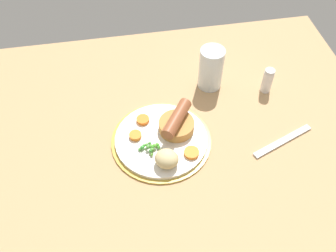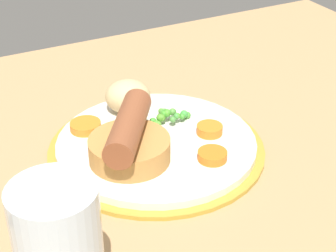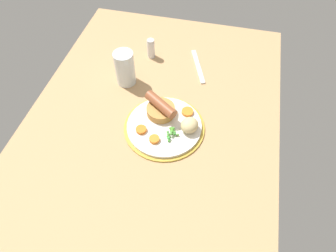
{
  "view_description": "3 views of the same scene",
  "coord_description": "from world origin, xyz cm",
  "px_view_note": "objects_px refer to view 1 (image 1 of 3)",
  "views": [
    {
      "loc": [
        11.82,
        61.0,
        78.94
      ],
      "look_at": [
        1.63,
        3.5,
        7.28
      ],
      "focal_mm": 40.0,
      "sensor_mm": 36.0,
      "label": 1
    },
    {
      "loc": [
        -20.44,
        -44.68,
        39.51
      ],
      "look_at": [
        4.17,
        2.88,
        7.18
      ],
      "focal_mm": 60.0,
      "sensor_mm": 36.0,
      "label": 2
    },
    {
      "loc": [
        58.18,
        18.77,
        78.0
      ],
      "look_at": [
        5.53,
        6.37,
        6.8
      ],
      "focal_mm": 32.0,
      "sensor_mm": 36.0,
      "label": 3
    }
  ],
  "objects_px": {
    "dinner_plate": "(161,140)",
    "carrot_slice_1": "(192,153)",
    "drinking_glass": "(211,68)",
    "salt_shaker": "(267,80)",
    "potato_chunk_0": "(167,159)",
    "carrot_slice_3": "(135,136)",
    "fork": "(283,141)",
    "carrot_slice_0": "(143,120)",
    "pea_pile": "(151,147)",
    "sausage_pudding": "(177,123)"
  },
  "relations": [
    {
      "from": "dinner_plate",
      "to": "carrot_slice_1",
      "type": "height_order",
      "value": "carrot_slice_1"
    },
    {
      "from": "drinking_glass",
      "to": "salt_shaker",
      "type": "distance_m",
      "value": 0.16
    },
    {
      "from": "potato_chunk_0",
      "to": "drinking_glass",
      "type": "distance_m",
      "value": 0.31
    },
    {
      "from": "carrot_slice_1",
      "to": "drinking_glass",
      "type": "xyz_separation_m",
      "value": [
        -0.1,
        -0.24,
        0.04
      ]
    },
    {
      "from": "carrot_slice_3",
      "to": "salt_shaker",
      "type": "relative_size",
      "value": 0.41
    },
    {
      "from": "potato_chunk_0",
      "to": "salt_shaker",
      "type": "relative_size",
      "value": 0.75
    },
    {
      "from": "drinking_glass",
      "to": "salt_shaker",
      "type": "bearing_deg",
      "value": 161.83
    },
    {
      "from": "carrot_slice_3",
      "to": "salt_shaker",
      "type": "bearing_deg",
      "value": -163.48
    },
    {
      "from": "fork",
      "to": "carrot_slice_3",
      "type": "bearing_deg",
      "value": -31.94
    },
    {
      "from": "carrot_slice_1",
      "to": "dinner_plate",
      "type": "bearing_deg",
      "value": -43.13
    },
    {
      "from": "dinner_plate",
      "to": "carrot_slice_0",
      "type": "relative_size",
      "value": 7.71
    },
    {
      "from": "dinner_plate",
      "to": "carrot_slice_1",
      "type": "bearing_deg",
      "value": 136.87
    },
    {
      "from": "dinner_plate",
      "to": "drinking_glass",
      "type": "bearing_deg",
      "value": -133.54
    },
    {
      "from": "drinking_glass",
      "to": "dinner_plate",
      "type": "bearing_deg",
      "value": 46.46
    },
    {
      "from": "pea_pile",
      "to": "dinner_plate",
      "type": "bearing_deg",
      "value": -135.89
    },
    {
      "from": "pea_pile",
      "to": "potato_chunk_0",
      "type": "relative_size",
      "value": 0.96
    },
    {
      "from": "carrot_slice_3",
      "to": "pea_pile",
      "type": "bearing_deg",
      "value": 125.99
    },
    {
      "from": "carrot_slice_0",
      "to": "fork",
      "type": "bearing_deg",
      "value": 160.86
    },
    {
      "from": "dinner_plate",
      "to": "sausage_pudding",
      "type": "xyz_separation_m",
      "value": [
        -0.04,
        -0.02,
        0.03
      ]
    },
    {
      "from": "sausage_pudding",
      "to": "fork",
      "type": "bearing_deg",
      "value": -71.9
    },
    {
      "from": "carrot_slice_3",
      "to": "salt_shaker",
      "type": "height_order",
      "value": "salt_shaker"
    },
    {
      "from": "sausage_pudding",
      "to": "carrot_slice_1",
      "type": "bearing_deg",
      "value": -130.93
    },
    {
      "from": "potato_chunk_0",
      "to": "sausage_pudding",
      "type": "bearing_deg",
      "value": -113.07
    },
    {
      "from": "carrot_slice_0",
      "to": "carrot_slice_1",
      "type": "relative_size",
      "value": 0.88
    },
    {
      "from": "drinking_glass",
      "to": "pea_pile",
      "type": "bearing_deg",
      "value": 46.11
    },
    {
      "from": "sausage_pudding",
      "to": "carrot_slice_3",
      "type": "xyz_separation_m",
      "value": [
        0.11,
        0.01,
        -0.02
      ]
    },
    {
      "from": "salt_shaker",
      "to": "sausage_pudding",
      "type": "bearing_deg",
      "value": 21.14
    },
    {
      "from": "potato_chunk_0",
      "to": "carrot_slice_0",
      "type": "height_order",
      "value": "potato_chunk_0"
    },
    {
      "from": "pea_pile",
      "to": "drinking_glass",
      "type": "height_order",
      "value": "drinking_glass"
    },
    {
      "from": "pea_pile",
      "to": "fork",
      "type": "relative_size",
      "value": 0.3
    },
    {
      "from": "carrot_slice_0",
      "to": "pea_pile",
      "type": "bearing_deg",
      "value": 94.37
    },
    {
      "from": "pea_pile",
      "to": "carrot_slice_0",
      "type": "bearing_deg",
      "value": -85.63
    },
    {
      "from": "dinner_plate",
      "to": "salt_shaker",
      "type": "height_order",
      "value": "salt_shaker"
    },
    {
      "from": "sausage_pudding",
      "to": "drinking_glass",
      "type": "distance_m",
      "value": 0.2
    },
    {
      "from": "carrot_slice_3",
      "to": "potato_chunk_0",
      "type": "bearing_deg",
      "value": 124.27
    },
    {
      "from": "pea_pile",
      "to": "carrot_slice_1",
      "type": "xyz_separation_m",
      "value": [
        -0.09,
        0.03,
        -0.01
      ]
    },
    {
      "from": "dinner_plate",
      "to": "carrot_slice_3",
      "type": "bearing_deg",
      "value": -13.5
    },
    {
      "from": "dinner_plate",
      "to": "salt_shaker",
      "type": "bearing_deg",
      "value": -158.1
    },
    {
      "from": "potato_chunk_0",
      "to": "carrot_slice_0",
      "type": "bearing_deg",
      "value": -74.86
    },
    {
      "from": "sausage_pudding",
      "to": "carrot_slice_1",
      "type": "relative_size",
      "value": 3.04
    },
    {
      "from": "pea_pile",
      "to": "potato_chunk_0",
      "type": "distance_m",
      "value": 0.06
    },
    {
      "from": "potato_chunk_0",
      "to": "fork",
      "type": "distance_m",
      "value": 0.3
    },
    {
      "from": "dinner_plate",
      "to": "fork",
      "type": "height_order",
      "value": "dinner_plate"
    },
    {
      "from": "potato_chunk_0",
      "to": "drinking_glass",
      "type": "height_order",
      "value": "drinking_glass"
    },
    {
      "from": "carrot_slice_0",
      "to": "dinner_plate",
      "type": "bearing_deg",
      "value": 120.73
    },
    {
      "from": "dinner_plate",
      "to": "pea_pile",
      "type": "height_order",
      "value": "pea_pile"
    },
    {
      "from": "carrot_slice_1",
      "to": "fork",
      "type": "relative_size",
      "value": 0.21
    },
    {
      "from": "sausage_pudding",
      "to": "carrot_slice_0",
      "type": "bearing_deg",
      "value": 97.36
    },
    {
      "from": "pea_pile",
      "to": "carrot_slice_0",
      "type": "height_order",
      "value": "pea_pile"
    },
    {
      "from": "sausage_pudding",
      "to": "salt_shaker",
      "type": "relative_size",
      "value": 1.5
    }
  ]
}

